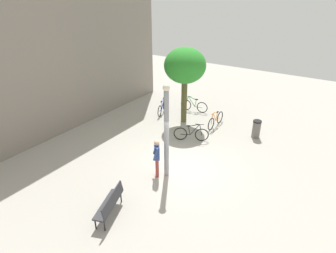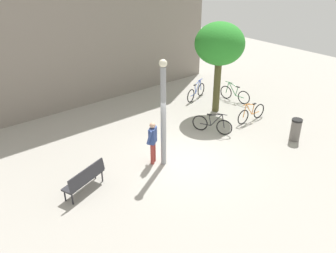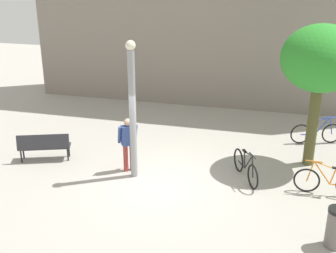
% 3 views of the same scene
% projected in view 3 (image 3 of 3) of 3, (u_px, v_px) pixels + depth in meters
% --- Properties ---
extents(ground_plane, '(36.00, 36.00, 0.00)m').
position_uv_depth(ground_plane, '(158.00, 184.00, 12.43)').
color(ground_plane, '#A8A399').
extents(lamppost, '(0.28, 0.28, 4.01)m').
position_uv_depth(lamppost, '(132.00, 108.00, 12.12)').
color(lamppost, gray).
rests_on(lamppost, ground_plane).
extents(person_by_lamppost, '(0.61, 0.53, 1.67)m').
position_uv_depth(person_by_lamppost, '(128.00, 141.00, 12.88)').
color(person_by_lamppost, '#9E3833').
rests_on(person_by_lamppost, ground_plane).
extents(park_bench, '(1.66, 0.99, 0.92)m').
position_uv_depth(park_bench, '(44.00, 145.00, 13.66)').
color(park_bench, '#2D2D33').
rests_on(park_bench, ground_plane).
extents(plaza_tree, '(2.30, 2.30, 4.33)m').
position_uv_depth(plaza_tree, '(321.00, 60.00, 12.45)').
color(plaza_tree, '#4E4C28').
rests_on(plaza_tree, ground_plane).
extents(bicycle_black, '(0.86, 1.64, 0.97)m').
position_uv_depth(bicycle_black, '(246.00, 167.00, 12.55)').
color(bicycle_black, black).
rests_on(bicycle_black, ground_plane).
extents(bicycle_orange, '(1.81, 0.11, 0.97)m').
position_uv_depth(bicycle_orange, '(328.00, 182.00, 11.73)').
color(bicycle_orange, black).
rests_on(bicycle_orange, ground_plane).
extents(bicycle_blue, '(1.74, 0.58, 0.97)m').
position_uv_depth(bicycle_blue, '(317.00, 133.00, 15.01)').
color(bicycle_blue, black).
rests_on(bicycle_blue, ground_plane).
extents(trash_bin, '(0.44, 0.44, 0.96)m').
position_uv_depth(trash_bin, '(336.00, 228.00, 9.59)').
color(trash_bin, '#66605B').
rests_on(trash_bin, ground_plane).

